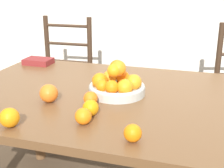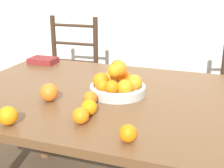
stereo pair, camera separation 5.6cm
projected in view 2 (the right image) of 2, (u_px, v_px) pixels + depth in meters
name	position (u px, v px, depth m)	size (l,w,h in m)	color
dining_table	(122.00, 112.00, 1.52)	(1.65, 1.04, 0.74)	brown
fruit_bowl	(118.00, 84.00, 1.50)	(0.27, 0.27, 0.17)	#B2B7B2
orange_loose_0	(8.00, 116.00, 1.19)	(0.08, 0.08, 0.08)	orange
orange_loose_1	(49.00, 92.00, 1.42)	(0.08, 0.08, 0.08)	orange
orange_loose_2	(90.00, 98.00, 1.38)	(0.06, 0.06, 0.06)	orange
orange_loose_3	(89.00, 107.00, 1.27)	(0.07, 0.07, 0.07)	orange
orange_loose_4	(128.00, 133.00, 1.06)	(0.06, 0.06, 0.06)	orange
orange_loose_5	(81.00, 116.00, 1.20)	(0.07, 0.07, 0.07)	orange
chair_left	(69.00, 82.00, 2.57)	(0.43, 0.41, 0.98)	#382619
book_stack	(43.00, 61.00, 2.06)	(0.17, 0.12, 0.04)	maroon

